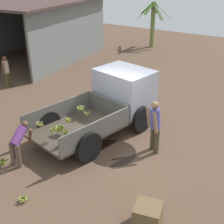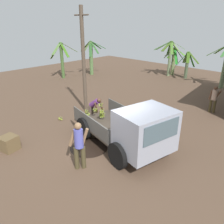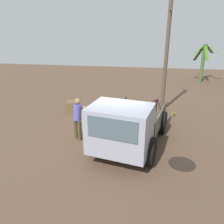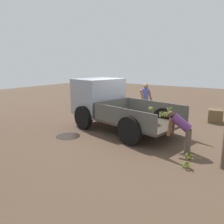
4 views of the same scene
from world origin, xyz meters
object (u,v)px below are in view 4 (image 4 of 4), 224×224
object	(u,v)px
cargo_truck	(106,101)
banana_bunch_on_ground_2	(186,164)
person_foreground_visitor	(145,99)
person_worker_loading	(181,128)
wooden_crate_0	(215,116)
banana_bunch_on_ground_1	(189,156)

from	to	relation	value
cargo_truck	banana_bunch_on_ground_2	size ratio (longest dim) A/B	19.88
cargo_truck	person_foreground_visitor	world-z (taller)	cargo_truck
person_worker_loading	wooden_crate_0	distance (m)	4.36
banana_bunch_on_ground_1	wooden_crate_0	xyz separation A→B (m)	(0.16, -4.74, 0.19)
banana_bunch_on_ground_2	banana_bunch_on_ground_1	bearing A→B (deg)	-80.29
person_foreground_visitor	wooden_crate_0	size ratio (longest dim) A/B	2.87
person_foreground_visitor	banana_bunch_on_ground_1	size ratio (longest dim) A/B	7.32
person_foreground_visitor	person_worker_loading	size ratio (longest dim) A/B	1.40
person_foreground_visitor	cargo_truck	bearing A→B (deg)	-79.45
cargo_truck	banana_bunch_on_ground_1	distance (m)	4.36
person_foreground_visitor	person_worker_loading	xyz separation A→B (m)	(-2.70, 3.06, -0.22)
cargo_truck	wooden_crate_0	world-z (taller)	cargo_truck
banana_bunch_on_ground_1	wooden_crate_0	distance (m)	4.75
banana_bunch_on_ground_1	banana_bunch_on_ground_2	xyz separation A→B (m)	(-0.10, 0.59, 0.01)
person_worker_loading	banana_bunch_on_ground_1	distance (m)	0.85
banana_bunch_on_ground_2	wooden_crate_0	world-z (taller)	wooden_crate_0
cargo_truck	person_foreground_visitor	size ratio (longest dim) A/B	2.77
cargo_truck	person_worker_loading	size ratio (longest dim) A/B	3.86
person_worker_loading	wooden_crate_0	xyz separation A→B (m)	(-0.22, -4.33, -0.44)
person_foreground_visitor	wooden_crate_0	world-z (taller)	person_foreground_visitor
cargo_truck	wooden_crate_0	distance (m)	5.07
banana_bunch_on_ground_2	person_foreground_visitor	bearing A→B (deg)	-51.87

